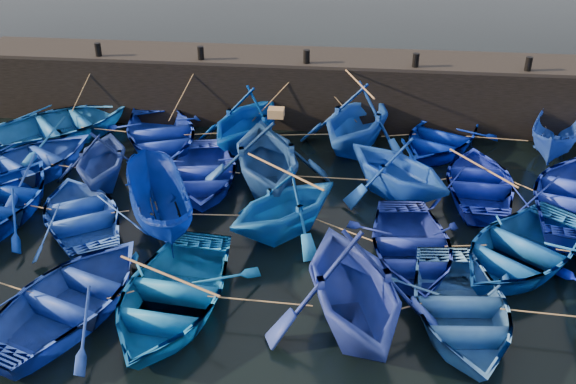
# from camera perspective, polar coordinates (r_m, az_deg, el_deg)

# --- Properties ---
(ground) EXTENTS (120.00, 120.00, 0.00)m
(ground) POSITION_cam_1_polar(r_m,az_deg,el_deg) (17.00, -1.17, -7.36)
(ground) COLOR black
(ground) RESTS_ON ground
(quay_wall) EXTENTS (26.00, 2.50, 2.50)m
(quay_wall) POSITION_cam_1_polar(r_m,az_deg,el_deg) (25.65, 1.77, 9.10)
(quay_wall) COLOR black
(quay_wall) RESTS_ON ground
(quay_top) EXTENTS (26.00, 2.50, 0.12)m
(quay_top) POSITION_cam_1_polar(r_m,az_deg,el_deg) (25.22, 1.82, 11.89)
(quay_top) COLOR black
(quay_top) RESTS_ON quay_wall
(bollard_0) EXTENTS (0.24, 0.24, 0.50)m
(bollard_0) POSITION_cam_1_polar(r_m,az_deg,el_deg) (26.12, -16.53, 12.04)
(bollard_0) COLOR black
(bollard_0) RESTS_ON quay_top
(bollard_1) EXTENTS (0.24, 0.24, 0.50)m
(bollard_1) POSITION_cam_1_polar(r_m,az_deg,el_deg) (24.89, -7.77, 12.15)
(bollard_1) COLOR black
(bollard_1) RESTS_ON quay_top
(bollard_2) EXTENTS (0.24, 0.24, 0.50)m
(bollard_2) POSITION_cam_1_polar(r_m,az_deg,el_deg) (24.28, 1.66, 11.95)
(bollard_2) COLOR black
(bollard_2) RESTS_ON quay_top
(bollard_3) EXTENTS (0.24, 0.24, 0.50)m
(bollard_3) POSITION_cam_1_polar(r_m,az_deg,el_deg) (24.31, 11.29, 11.42)
(bollard_3) COLOR black
(bollard_3) RESTS_ON quay_top
(bollard_4) EXTENTS (0.24, 0.24, 0.50)m
(bollard_4) POSITION_cam_1_polar(r_m,az_deg,el_deg) (24.99, 20.60, 10.61)
(bollard_4) COLOR black
(bollard_4) RESTS_ON quay_top
(boat_0) EXTENTS (6.91, 6.83, 1.18)m
(boat_0) POSITION_cam_1_polar(r_m,az_deg,el_deg) (25.51, -19.78, 5.60)
(boat_0) COLOR #12529F
(boat_0) RESTS_ON ground
(boat_1) EXTENTS (5.49, 6.29, 1.09)m
(boat_1) POSITION_cam_1_polar(r_m,az_deg,el_deg) (23.88, -11.31, 5.08)
(boat_1) COLOR #0E269B
(boat_1) RESTS_ON ground
(boat_2) EXTENTS (4.93, 5.31, 2.29)m
(boat_2) POSITION_cam_1_polar(r_m,az_deg,el_deg) (23.20, -3.70, 6.50)
(boat_2) COLOR #00379F
(boat_2) RESTS_ON ground
(boat_3) EXTENTS (5.47, 5.85, 2.49)m
(boat_3) POSITION_cam_1_polar(r_m,az_deg,el_deg) (23.15, 6.18, 6.60)
(boat_3) COLOR #1345B2
(boat_3) RESTS_ON ground
(boat_4) EXTENTS (5.13, 5.74, 0.98)m
(boat_4) POSITION_cam_1_polar(r_m,az_deg,el_deg) (23.98, 13.42, 4.81)
(boat_4) COLOR #00188F
(boat_4) RESTS_ON ground
(boat_5) EXTENTS (2.86, 4.37, 1.58)m
(boat_5) POSITION_cam_1_polar(r_m,az_deg,el_deg) (24.57, 22.71, 4.63)
(boat_5) COLOR #193EA7
(boat_5) RESTS_ON ground
(boat_6) EXTENTS (5.88, 6.33, 1.07)m
(boat_6) POSITION_cam_1_polar(r_m,az_deg,el_deg) (23.02, -22.32, 2.36)
(boat_6) COLOR #13369E
(boat_6) RESTS_ON ground
(boat_7) EXTENTS (3.83, 4.24, 1.96)m
(boat_7) POSITION_cam_1_polar(r_m,az_deg,el_deg) (21.57, -16.23, 2.98)
(boat_7) COLOR navy
(boat_7) RESTS_ON ground
(boat_8) EXTENTS (4.14, 5.18, 0.96)m
(boat_8) POSITION_cam_1_polar(r_m,az_deg,el_deg) (21.04, -7.63, 1.74)
(boat_8) COLOR #1B2FAE
(boat_8) RESTS_ON ground
(boat_9) EXTENTS (5.33, 5.80, 2.56)m
(boat_9) POSITION_cam_1_polar(r_m,az_deg,el_deg) (20.25, -1.88, 3.38)
(boat_9) COLOR navy
(boat_9) RESTS_ON ground
(boat_10) EXTENTS (5.40, 5.42, 2.16)m
(boat_10) POSITION_cam_1_polar(r_m,az_deg,el_deg) (20.22, 9.76, 2.26)
(boat_10) COLOR blue
(boat_10) RESTS_ON ground
(boat_11) EXTENTS (3.47, 4.68, 0.94)m
(boat_11) POSITION_cam_1_polar(r_m,az_deg,el_deg) (21.24, 16.71, 0.91)
(boat_11) COLOR #0D1E9F
(boat_11) RESTS_ON ground
(boat_14) EXTENTS (5.08, 5.49, 0.93)m
(boat_14) POSITION_cam_1_polar(r_m,az_deg,el_deg) (19.59, -17.87, -1.85)
(boat_14) COLOR blue
(boat_14) RESTS_ON ground
(boat_15) EXTENTS (3.35, 4.60, 1.67)m
(boat_15) POSITION_cam_1_polar(r_m,az_deg,el_deg) (18.77, -11.45, -1.05)
(boat_15) COLOR navy
(boat_15) RESTS_ON ground
(boat_16) EXTENTS (5.04, 5.06, 2.02)m
(boat_16) POSITION_cam_1_polar(r_m,az_deg,el_deg) (18.07, -0.32, -1.05)
(boat_16) COLOR blue
(boat_16) RESTS_ON ground
(boat_17) EXTENTS (3.62, 4.80, 0.94)m
(boat_17) POSITION_cam_1_polar(r_m,az_deg,el_deg) (17.52, 10.83, -4.81)
(boat_17) COLOR navy
(boat_17) RESTS_ON ground
(boat_18) EXTENTS (6.00, 6.19, 1.05)m
(boat_18) POSITION_cam_1_polar(r_m,az_deg,el_deg) (18.16, 19.99, -4.71)
(boat_18) COLOR #0A4691
(boat_18) RESTS_ON ground
(boat_21) EXTENTS (4.98, 5.82, 1.02)m
(boat_21) POSITION_cam_1_polar(r_m,az_deg,el_deg) (16.28, -18.77, -8.88)
(boat_21) COLOR navy
(boat_21) RESTS_ON ground
(boat_22) EXTENTS (4.12, 5.42, 1.06)m
(boat_22) POSITION_cam_1_polar(r_m,az_deg,el_deg) (15.75, -10.39, -8.94)
(boat_22) COLOR #0C5EAD
(boat_22) RESTS_ON ground
(boat_23) EXTENTS (5.27, 5.71, 2.50)m
(boat_23) POSITION_cam_1_polar(r_m,az_deg,el_deg) (14.70, 5.79, -8.18)
(boat_23) COLOR #203695
(boat_23) RESTS_ON ground
(boat_24) EXTENTS (3.75, 4.96, 0.97)m
(boat_24) POSITION_cam_1_polar(r_m,az_deg,el_deg) (15.69, 15.06, -9.95)
(boat_24) COLOR blue
(boat_24) RESTS_ON ground
(wooden_crate) EXTENTS (0.48, 0.39, 0.27)m
(wooden_crate) POSITION_cam_1_polar(r_m,az_deg,el_deg) (19.63, -1.07, 7.06)
(wooden_crate) COLOR #9B7443
(wooden_crate) RESTS_ON boat_9
(mooring_ropes) EXTENTS (18.13, 11.63, 2.10)m
(mooring_ropes) POSITION_cam_1_polar(r_m,az_deg,el_deg) (20.86, 0.17, 3.01)
(mooring_ropes) COLOR tan
(mooring_ropes) RESTS_ON ground
(loose_oars) EXTENTS (10.50, 11.69, 1.61)m
(loose_oars) POSITION_cam_1_polar(r_m,az_deg,el_deg) (18.80, 4.33, 2.40)
(loose_oars) COLOR #99724C
(loose_oars) RESTS_ON ground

